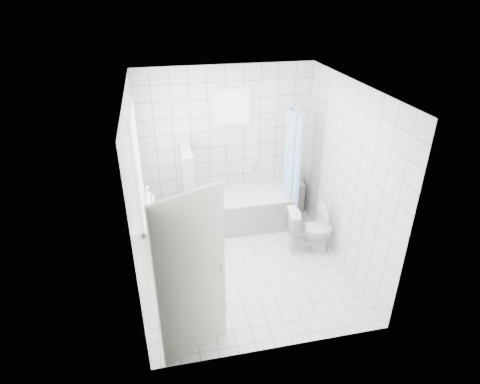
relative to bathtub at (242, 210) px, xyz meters
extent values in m
plane|color=white|center=(-0.19, -1.12, -0.29)|extent=(3.00, 3.00, 0.00)
plane|color=white|center=(-0.19, -1.12, 2.31)|extent=(3.00, 3.00, 0.00)
cube|color=white|center=(-0.19, 0.38, 1.01)|extent=(2.80, 0.02, 2.60)
cube|color=white|center=(-0.19, -2.62, 1.01)|extent=(2.80, 0.02, 2.60)
cube|color=white|center=(-1.59, -1.12, 1.01)|extent=(0.02, 3.00, 2.60)
cube|color=white|center=(1.21, -1.12, 1.01)|extent=(0.02, 3.00, 2.60)
cube|color=white|center=(-1.54, -0.82, 1.31)|extent=(0.01, 0.90, 1.40)
cube|color=white|center=(-0.09, 0.33, 1.66)|extent=(0.50, 0.01, 0.50)
cube|color=white|center=(-1.50, -0.82, 0.57)|extent=(0.18, 1.02, 0.08)
cube|color=silver|center=(-1.07, -2.44, 0.71)|extent=(0.74, 0.37, 2.00)
cube|color=white|center=(0.00, 0.00, -0.02)|extent=(1.61, 0.75, 0.55)
cube|color=white|center=(0.00, 0.00, 0.27)|extent=(1.63, 0.77, 0.03)
cube|color=white|center=(-0.88, -0.05, 0.46)|extent=(0.15, 0.85, 1.50)
cube|color=white|center=(0.95, 0.25, -0.02)|extent=(0.40, 0.24, 0.55)
imported|color=white|center=(0.84, -0.93, 0.07)|extent=(0.75, 0.49, 0.72)
cylinder|color=silver|center=(0.76, -0.02, 1.71)|extent=(0.02, 0.80, 0.02)
cube|color=silver|center=(0.10, 0.33, 0.56)|extent=(0.18, 0.06, 0.06)
imported|color=#35F2E4|center=(-1.49, -0.99, 0.70)|extent=(0.11, 0.11, 0.17)
imported|color=#B85CB6|center=(-1.49, -0.55, 0.71)|extent=(0.12, 0.12, 0.20)
imported|color=silver|center=(-1.49, -0.70, 0.77)|extent=(0.18, 0.18, 0.32)
cylinder|color=blue|center=(1.00, 0.27, 0.38)|extent=(0.06, 0.06, 0.24)
cylinder|color=green|center=(0.91, 0.17, 0.37)|extent=(0.06, 0.06, 0.23)
cylinder|color=red|center=(0.91, 0.27, 0.37)|extent=(0.06, 0.06, 0.22)
cylinder|color=#FFF81A|center=(0.99, 0.19, 0.37)|extent=(0.06, 0.06, 0.22)
camera|label=1|loc=(-1.27, -5.66, 3.42)|focal=30.00mm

